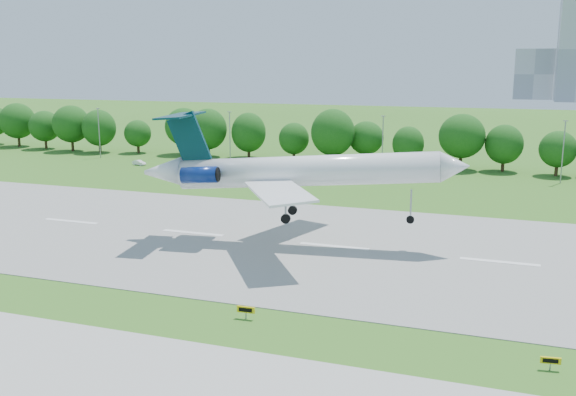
# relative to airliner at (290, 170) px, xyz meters

# --- Properties ---
(ground) EXTENTS (600.00, 600.00, 0.00)m
(ground) POSITION_rel_airliner_xyz_m (-14.18, -24.70, -9.60)
(ground) COLOR #2F6119
(ground) RESTS_ON ground
(runway) EXTENTS (400.00, 45.00, 0.08)m
(runway) POSITION_rel_airliner_xyz_m (-14.18, 0.30, -9.56)
(runway) COLOR gray
(runway) RESTS_ON ground
(tree_line) EXTENTS (288.40, 8.40, 10.40)m
(tree_line) POSITION_rel_airliner_xyz_m (-14.18, 67.30, -3.42)
(tree_line) COLOR #382314
(tree_line) RESTS_ON ground
(light_poles) EXTENTS (175.90, 0.25, 12.19)m
(light_poles) POSITION_rel_airliner_xyz_m (-16.68, 57.30, -3.27)
(light_poles) COLOR gray
(light_poles) RESTS_ON ground
(airliner) EXTENTS (41.79, 30.11, 13.66)m
(airliner) POSITION_rel_airliner_xyz_m (0.00, 0.00, 0.00)
(airliner) COLOR white
(airliner) RESTS_ON ground
(taxi_sign_centre) EXTENTS (1.71, 0.29, 1.20)m
(taxi_sign_centre) POSITION_rel_airliner_xyz_m (4.37, -25.06, -8.72)
(taxi_sign_centre) COLOR gray
(taxi_sign_centre) RESTS_ON ground
(taxi_sign_right) EXTENTS (1.51, 0.37, 1.06)m
(taxi_sign_right) POSITION_rel_airliner_xyz_m (30.04, -26.69, -8.82)
(taxi_sign_right) COLOR gray
(taxi_sign_right) RESTS_ON ground
(service_vehicle_a) EXTENTS (3.64, 2.05, 1.14)m
(service_vehicle_a) POSITION_rel_airliner_xyz_m (-53.78, 50.19, -9.04)
(service_vehicle_a) COLOR white
(service_vehicle_a) RESTS_ON ground
(service_vehicle_b) EXTENTS (4.25, 3.31, 1.35)m
(service_vehicle_b) POSITION_rel_airliner_xyz_m (-44.91, 58.52, -8.93)
(service_vehicle_b) COLOR silver
(service_vehicle_b) RESTS_ON ground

